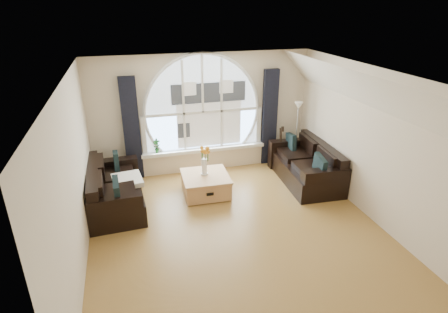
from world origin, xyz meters
TOP-DOWN VIEW (x-y plane):
  - ground at (0.00, 0.00)m, footprint 5.00×5.50m
  - ceiling at (0.00, 0.00)m, footprint 5.00×5.50m
  - wall_back at (0.00, 2.75)m, footprint 5.00×0.01m
  - wall_front at (0.00, -2.75)m, footprint 5.00×0.01m
  - wall_left at (-2.50, 0.00)m, footprint 0.01×5.50m
  - wall_right at (2.50, 0.00)m, footprint 0.01×5.50m
  - attic_slope at (2.20, 0.00)m, footprint 0.92×5.50m
  - arched_window at (0.00, 2.72)m, footprint 2.60×0.06m
  - window_sill at (0.00, 2.65)m, footprint 2.90×0.22m
  - window_frame at (0.00, 2.69)m, footprint 2.76×0.08m
  - neighbor_house at (0.15, 2.71)m, footprint 1.70×0.02m
  - curtain_left at (-1.60, 2.63)m, footprint 0.35×0.12m
  - curtain_right at (1.60, 2.63)m, footprint 0.35×0.12m
  - sofa_left at (-2.03, 1.44)m, footprint 1.04×1.94m
  - sofa_right at (2.00, 1.45)m, footprint 1.08×1.99m
  - coffee_chest at (-0.24, 1.47)m, footprint 0.98×0.98m
  - throw_blanket at (-1.79, 1.51)m, footprint 0.62×0.62m
  - vase_flowers at (-0.25, 1.52)m, footprint 0.24×0.24m
  - floor_lamp at (2.13, 2.24)m, footprint 0.24×0.24m
  - guitar at (1.76, 2.31)m, footprint 0.37×0.26m
  - potted_plant at (-1.09, 2.65)m, footprint 0.18×0.14m

SIDE VIEW (x-z plane):
  - ground at x=0.00m, z-range -0.01..0.01m
  - coffee_chest at x=-0.24m, z-range 0.00..0.46m
  - sofa_left at x=-2.03m, z-range -0.02..0.82m
  - sofa_right at x=2.00m, z-range -0.03..0.83m
  - throw_blanket at x=-1.79m, z-range 0.45..0.55m
  - window_sill at x=0.00m, z-range 0.47..0.55m
  - guitar at x=1.76m, z-range 0.00..1.06m
  - potted_plant at x=-1.09m, z-range 0.55..0.88m
  - floor_lamp at x=2.13m, z-range 0.00..1.60m
  - vase_flowers at x=-0.25m, z-range 0.46..1.16m
  - curtain_left at x=-1.60m, z-range 0.00..2.30m
  - curtain_right at x=1.60m, z-range 0.00..2.30m
  - wall_back at x=0.00m, z-range 0.00..2.70m
  - wall_front at x=0.00m, z-range 0.00..2.70m
  - wall_left at x=-2.50m, z-range 0.00..2.70m
  - wall_right at x=2.50m, z-range 0.00..2.70m
  - neighbor_house at x=0.15m, z-range 0.75..2.25m
  - arched_window at x=0.00m, z-range 0.55..2.70m
  - window_frame at x=0.00m, z-range 0.55..2.70m
  - attic_slope at x=2.20m, z-range 1.99..2.71m
  - ceiling at x=0.00m, z-range 2.70..2.71m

